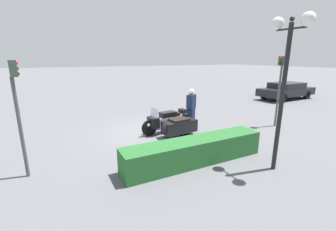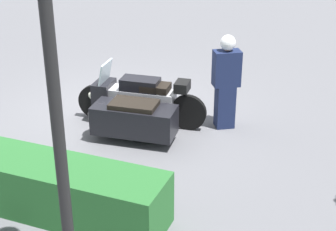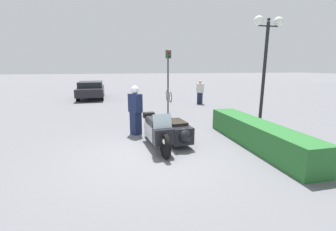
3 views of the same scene
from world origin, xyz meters
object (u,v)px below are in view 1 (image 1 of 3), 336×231
at_px(traffic_light_far, 280,81).
at_px(twin_lamp_post, 287,56).
at_px(parked_car_background, 286,90).
at_px(traffic_light_near, 17,102).
at_px(hedge_bush_curbside, 195,151).
at_px(police_motorcycle, 172,124).
at_px(officer_rider, 191,106).

bearing_deg(traffic_light_far, twin_lamp_post, 31.48).
height_order(traffic_light_far, parked_car_background, traffic_light_far).
height_order(traffic_light_near, parked_car_background, traffic_light_near).
relative_size(hedge_bush_curbside, traffic_light_far, 1.43).
relative_size(traffic_light_near, parked_car_background, 0.65).
height_order(police_motorcycle, hedge_bush_curbside, police_motorcycle).
xyz_separation_m(officer_rider, twin_lamp_post, (0.29, 4.88, 2.26)).
bearing_deg(police_motorcycle, parked_car_background, -170.36).
relative_size(traffic_light_near, traffic_light_far, 0.96).
xyz_separation_m(twin_lamp_post, parked_car_background, (-10.77, -7.41, -2.48)).
height_order(officer_rider, parked_car_background, officer_rider).
bearing_deg(parked_car_background, traffic_light_far, -148.89).
distance_m(twin_lamp_post, parked_car_background, 13.30).
bearing_deg(traffic_light_near, police_motorcycle, -0.63).
xyz_separation_m(hedge_bush_curbside, parked_car_background, (-12.59, -6.02, 0.32)).
xyz_separation_m(traffic_light_near, parked_car_background, (-17.08, -4.61, -1.35)).
relative_size(officer_rider, traffic_light_near, 0.57).
relative_size(officer_rider, hedge_bush_curbside, 0.38).
relative_size(hedge_bush_curbside, twin_lamp_post, 1.09).
distance_m(police_motorcycle, officer_rider, 1.77).
bearing_deg(traffic_light_far, traffic_light_near, -5.77).
relative_size(traffic_light_far, parked_car_background, 0.68).
bearing_deg(parked_car_background, traffic_light_near, -166.56).
bearing_deg(parked_car_background, hedge_bush_curbside, -156.10).
relative_size(hedge_bush_curbside, parked_car_background, 0.96).
bearing_deg(police_motorcycle, traffic_light_far, 160.69).
bearing_deg(officer_rider, twin_lamp_post, 144.84).
relative_size(police_motorcycle, traffic_light_near, 0.81).
relative_size(officer_rider, twin_lamp_post, 0.42).
bearing_deg(officer_rider, hedge_bush_curbside, 117.02).
relative_size(police_motorcycle, twin_lamp_post, 0.59).
distance_m(police_motorcycle, hedge_bush_curbside, 2.72).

